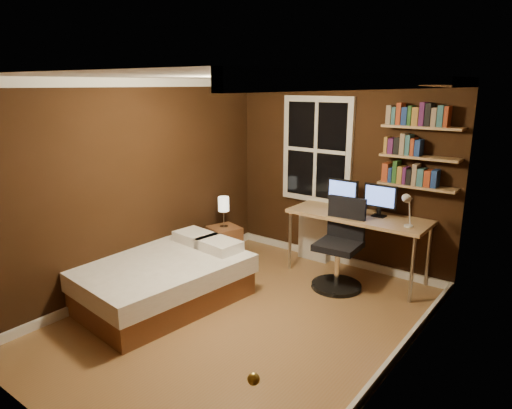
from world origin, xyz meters
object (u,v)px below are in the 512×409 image
Objects in this scene: desk_lamp at (408,210)px; office_chair at (340,253)px; nightstand at (224,244)px; bedside_lamp at (224,212)px; bed at (163,280)px; monitor_left at (342,195)px; desk at (358,219)px; monitor_right at (380,201)px; radiator at (315,236)px.

desk_lamp is 0.97m from office_chair.
nightstand is 1.12× the size of desk_lamp.
bedside_lamp is 2.46m from desk_lamp.
bed is 2.50m from monitor_left.
desk_lamp is (0.95, -0.28, 0.02)m from monitor_left.
nightstand is 2.57m from desk_lamp.
monitor_left is at bearing 25.15° from bedside_lamp.
bedside_lamp is (-0.28, 1.38, 0.44)m from bed.
monitor_left is at bearing 112.02° from office_chair.
desk reaches higher than nightstand.
nightstand is at bearing -154.85° from monitor_left.
nightstand is 0.46m from bedside_lamp.
bedside_lamp is 1.73m from office_chair.
office_chair reaches higher than desk.
bed is 4.48× the size of desk_lamp.
office_chair is (-0.71, -0.20, -0.62)m from desk_lamp.
monitor_right is (1.96, 0.68, 0.79)m from nightstand.
desk_lamp reaches higher than radiator.
nightstand is 0.28× the size of desk.
radiator is (0.71, 2.21, 0.07)m from bed.
radiator is 0.39× the size of desk.
monitor_left is at bearing -17.10° from radiator.
bed is 2.51m from desk.
bedside_lamp is 0.99× the size of desk_lamp.
monitor_left is at bearing 180.00° from monitor_right.
office_chair reaches higher than radiator.
office_chair is at bearing -41.64° from radiator.
radiator reaches higher than bed.
desk is 0.36m from monitor_right.
radiator is at bearing 162.57° from desk.
bed is 1.41m from nightstand.
office_chair is (1.42, 1.59, 0.17)m from bed.
desk_lamp is at bearing -32.43° from monitor_right.
desk_lamp is (2.13, 1.79, 0.79)m from bed.
bed is at bearing -135.99° from office_chair.
office_chair is at bearing -164.24° from desk_lamp.
monitor_left reaches higher than desk.
bed is 4.74× the size of monitor_right.
bed is 2.89× the size of radiator.
bedside_lamp is 1.05× the size of monitor_left.
nightstand is at bearing -160.83° from monitor_right.
office_chair is at bearing -119.42° from monitor_right.
monitor_right is (0.97, -0.14, 0.70)m from radiator.
desk is 0.76m from desk_lamp.
office_chair is at bearing -94.94° from desk.
desk_lamp is at bearing 27.12° from nightstand.
nightstand is at bearing -140.15° from radiator.
monitor_left is 0.95× the size of desk_lamp.
monitor_left is (1.46, 0.68, 0.33)m from bedside_lamp.
nightstand is 2.23m from monitor_right.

